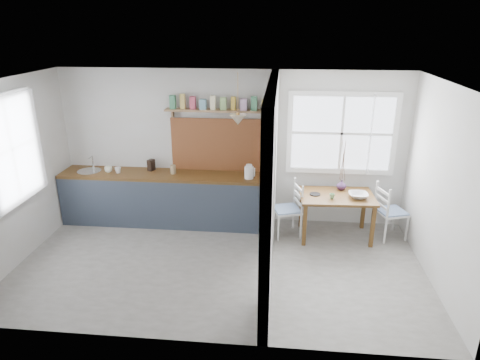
# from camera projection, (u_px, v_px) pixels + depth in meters

# --- Properties ---
(floor) EXTENTS (5.80, 3.20, 0.01)m
(floor) POSITION_uv_depth(u_px,v_px,m) (220.00, 264.00, 6.19)
(floor) COLOR gray
(floor) RESTS_ON ground
(ceiling) EXTENTS (5.80, 3.20, 0.01)m
(ceiling) POSITION_uv_depth(u_px,v_px,m) (216.00, 82.00, 5.28)
(ceiling) COLOR silver
(ceiling) RESTS_ON walls
(walls) EXTENTS (5.81, 3.21, 2.60)m
(walls) POSITION_uv_depth(u_px,v_px,m) (218.00, 181.00, 5.74)
(walls) COLOR silver
(walls) RESTS_ON floor
(partition) EXTENTS (0.12, 3.20, 2.60)m
(partition) POSITION_uv_depth(u_px,v_px,m) (271.00, 170.00, 5.67)
(partition) COLOR silver
(partition) RESTS_ON floor
(kitchen_window) EXTENTS (0.10, 1.16, 1.50)m
(kitchen_window) POSITION_uv_depth(u_px,v_px,m) (11.00, 150.00, 5.88)
(kitchen_window) COLOR white
(kitchen_window) RESTS_ON walls
(nook_window) EXTENTS (1.76, 0.10, 1.30)m
(nook_window) POSITION_uv_depth(u_px,v_px,m) (342.00, 134.00, 6.92)
(nook_window) COLOR white
(nook_window) RESTS_ON walls
(counter) EXTENTS (3.50, 0.60, 0.90)m
(counter) POSITION_uv_depth(u_px,v_px,m) (165.00, 197.00, 7.37)
(counter) COLOR #4A3118
(counter) RESTS_ON floor
(sink) EXTENTS (0.40, 0.40, 0.02)m
(sink) POSITION_uv_depth(u_px,v_px,m) (89.00, 172.00, 7.32)
(sink) COLOR #B7B7B7
(sink) RESTS_ON counter
(backsplash) EXTENTS (1.65, 0.03, 0.90)m
(backsplash) POSITION_uv_depth(u_px,v_px,m) (220.00, 145.00, 7.21)
(backsplash) COLOR brown
(backsplash) RESTS_ON walls
(shelf) EXTENTS (1.75, 0.20, 0.21)m
(shelf) POSITION_uv_depth(u_px,v_px,m) (218.00, 107.00, 6.90)
(shelf) COLOR #A48056
(shelf) RESTS_ON walls
(pendant_lamp) EXTENTS (0.26, 0.26, 0.16)m
(pendant_lamp) POSITION_uv_depth(u_px,v_px,m) (238.00, 120.00, 6.59)
(pendant_lamp) COLOR beige
(pendant_lamp) RESTS_ON ceiling
(utensil_rail) EXTENTS (0.02, 0.50, 0.02)m
(utensil_rail) POSITION_uv_depth(u_px,v_px,m) (266.00, 152.00, 6.47)
(utensil_rail) COLOR #B7B7B7
(utensil_rail) RESTS_ON partition
(dining_table) EXTENTS (1.19, 0.82, 0.72)m
(dining_table) POSITION_uv_depth(u_px,v_px,m) (335.00, 216.00, 6.89)
(dining_table) COLOR #4A3118
(dining_table) RESTS_ON floor
(chair_left) EXTENTS (0.52, 0.52, 0.91)m
(chair_left) POSITION_uv_depth(u_px,v_px,m) (287.00, 209.00, 6.92)
(chair_left) COLOR silver
(chair_left) RESTS_ON floor
(chair_right) EXTENTS (0.53, 0.53, 0.92)m
(chair_right) POSITION_uv_depth(u_px,v_px,m) (391.00, 211.00, 6.83)
(chair_right) COLOR silver
(chair_right) RESTS_ON floor
(kettle) EXTENTS (0.22, 0.19, 0.24)m
(kettle) POSITION_uv_depth(u_px,v_px,m) (249.00, 171.00, 6.93)
(kettle) COLOR white
(kettle) RESTS_ON counter
(mug_a) EXTENTS (0.12, 0.12, 0.10)m
(mug_a) POSITION_uv_depth(u_px,v_px,m) (118.00, 170.00, 7.20)
(mug_a) COLOR white
(mug_a) RESTS_ON counter
(mug_b) EXTENTS (0.15, 0.15, 0.10)m
(mug_b) POSITION_uv_depth(u_px,v_px,m) (108.00, 169.00, 7.24)
(mug_b) COLOR white
(mug_b) RESTS_ON counter
(knife_block) EXTENTS (0.12, 0.14, 0.19)m
(knife_block) POSITION_uv_depth(u_px,v_px,m) (151.00, 165.00, 7.32)
(knife_block) COLOR black
(knife_block) RESTS_ON counter
(jar) EXTENTS (0.11, 0.11, 0.15)m
(jar) POSITION_uv_depth(u_px,v_px,m) (173.00, 169.00, 7.17)
(jar) COLOR tan
(jar) RESTS_ON counter
(towel_magenta) EXTENTS (0.02, 0.03, 0.52)m
(towel_magenta) POSITION_uv_depth(u_px,v_px,m) (263.00, 220.00, 6.96)
(towel_magenta) COLOR #C41142
(towel_magenta) RESTS_ON counter
(towel_orange) EXTENTS (0.02, 0.03, 0.54)m
(towel_orange) POSITION_uv_depth(u_px,v_px,m) (263.00, 223.00, 6.91)
(towel_orange) COLOR #C8672A
(towel_orange) RESTS_ON counter
(bowl) EXTENTS (0.31, 0.31, 0.07)m
(bowl) POSITION_uv_depth(u_px,v_px,m) (358.00, 195.00, 6.66)
(bowl) COLOR silver
(bowl) RESTS_ON dining_table
(table_cup) EXTENTS (0.11, 0.11, 0.08)m
(table_cup) POSITION_uv_depth(u_px,v_px,m) (332.00, 196.00, 6.61)
(table_cup) COLOR #6A9964
(table_cup) RESTS_ON dining_table
(plate) EXTENTS (0.19, 0.19, 0.01)m
(plate) POSITION_uv_depth(u_px,v_px,m) (315.00, 194.00, 6.78)
(plate) COLOR black
(plate) RESTS_ON dining_table
(vase) EXTENTS (0.18, 0.18, 0.16)m
(vase) POSITION_uv_depth(u_px,v_px,m) (341.00, 185.00, 6.96)
(vase) COLOR #3E2349
(vase) RESTS_ON dining_table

